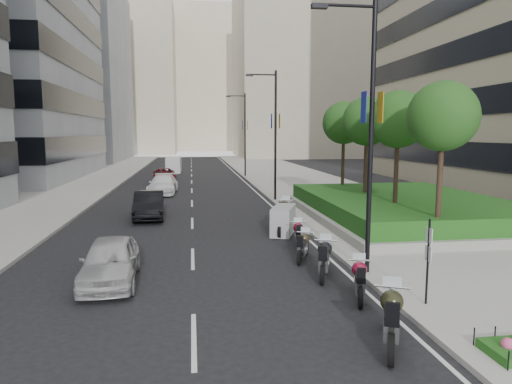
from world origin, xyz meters
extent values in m
plane|color=black|center=(0.00, 0.00, 0.00)|extent=(160.00, 160.00, 0.00)
cube|color=#9E9B93|center=(9.00, 30.00, 0.07)|extent=(10.00, 100.00, 0.15)
cube|color=#9E9B93|center=(-12.00, 30.00, 0.07)|extent=(8.00, 100.00, 0.15)
cube|color=silver|center=(3.70, 30.00, 0.01)|extent=(0.12, 100.00, 0.01)
cube|color=silver|center=(-1.50, 30.00, 0.01)|extent=(0.12, 100.00, 0.01)
cube|color=gray|center=(-24.00, 70.00, 15.00)|extent=(22.00, 26.00, 30.00)
cube|color=#B7AD93|center=(22.00, 80.00, 18.00)|extent=(28.00, 24.00, 36.00)
cube|color=#B7AD93|center=(-18.00, 100.00, 17.00)|extent=(26.00, 24.00, 34.00)
cube|color=#B7AD93|center=(2.00, 120.00, 19.00)|extent=(30.00, 24.00, 38.00)
cube|color=gray|center=(10.00, 10.00, 0.35)|extent=(10.00, 14.00, 0.40)
cube|color=#1F4D16|center=(10.00, 10.00, 0.95)|extent=(9.40, 13.40, 0.80)
cylinder|color=#332319|center=(8.50, 4.00, 2.55)|extent=(0.22, 0.22, 4.00)
sphere|color=#154516|center=(8.50, 4.00, 5.45)|extent=(2.80, 2.80, 2.80)
cylinder|color=#332319|center=(8.50, 8.00, 2.55)|extent=(0.22, 0.22, 4.00)
sphere|color=#154516|center=(8.50, 8.00, 5.45)|extent=(2.80, 2.80, 2.80)
cylinder|color=#332319|center=(8.50, 12.00, 2.55)|extent=(0.22, 0.22, 4.00)
sphere|color=#154516|center=(8.50, 12.00, 5.45)|extent=(2.80, 2.80, 2.80)
cylinder|color=#332319|center=(8.50, 16.00, 2.55)|extent=(0.22, 0.22, 4.00)
sphere|color=#154516|center=(8.50, 16.00, 5.45)|extent=(2.80, 2.80, 2.80)
cylinder|color=black|center=(4.30, 1.00, 4.50)|extent=(0.16, 0.16, 9.00)
cylinder|color=black|center=(3.40, 1.00, 8.70)|extent=(1.80, 0.10, 0.10)
cube|color=black|center=(2.50, 1.00, 8.65)|extent=(0.50, 0.22, 0.14)
cube|color=gold|center=(4.58, 1.00, 5.60)|extent=(0.02, 0.45, 1.00)
cube|color=navy|center=(4.02, 1.00, 5.60)|extent=(0.02, 0.45, 1.00)
cylinder|color=black|center=(4.30, 18.00, 4.50)|extent=(0.16, 0.16, 9.00)
cylinder|color=black|center=(3.40, 18.00, 8.70)|extent=(1.80, 0.10, 0.10)
cube|color=black|center=(2.50, 18.00, 8.65)|extent=(0.50, 0.22, 0.14)
cube|color=gold|center=(4.58, 18.00, 5.60)|extent=(0.02, 0.45, 1.00)
cube|color=navy|center=(4.02, 18.00, 5.60)|extent=(0.02, 0.45, 1.00)
cylinder|color=black|center=(4.30, 36.00, 4.50)|extent=(0.16, 0.16, 9.00)
cylinder|color=black|center=(3.40, 36.00, 8.70)|extent=(1.80, 0.10, 0.10)
cube|color=black|center=(2.50, 36.00, 8.65)|extent=(0.50, 0.22, 0.14)
cube|color=gold|center=(4.58, 36.00, 5.60)|extent=(0.02, 0.45, 1.00)
cube|color=navy|center=(4.02, 36.00, 5.60)|extent=(0.02, 0.45, 1.00)
cylinder|color=black|center=(4.80, -2.00, 1.25)|extent=(0.06, 0.06, 2.50)
cube|color=silver|center=(4.80, -2.00, 2.05)|extent=(0.02, 0.32, 0.42)
cube|color=silver|center=(4.80, -2.00, 1.55)|extent=(0.02, 0.32, 0.42)
cylinder|color=black|center=(2.53, -4.78, 0.34)|extent=(0.40, 0.68, 0.68)
cylinder|color=black|center=(3.25, -3.17, 0.34)|extent=(0.40, 0.68, 0.68)
cube|color=silver|center=(2.87, -4.02, 0.53)|extent=(0.69, 0.99, 0.46)
sphere|color=black|center=(3.02, -3.69, 0.95)|extent=(0.53, 0.53, 0.53)
cube|color=black|center=(2.73, -4.32, 0.88)|extent=(0.62, 0.88, 0.18)
cylinder|color=silver|center=(3.14, -3.42, 1.19)|extent=(0.77, 0.38, 0.06)
cylinder|color=black|center=(3.05, -1.71, 0.29)|extent=(0.29, 0.59, 0.58)
cylinder|color=black|center=(3.51, -0.29, 0.29)|extent=(0.29, 0.59, 0.58)
cube|color=silver|center=(3.26, -1.04, 0.45)|extent=(0.51, 0.84, 0.39)
sphere|color=maroon|center=(3.36, -0.75, 0.80)|extent=(0.45, 0.45, 0.45)
cube|color=black|center=(3.18, -1.31, 0.75)|extent=(0.47, 0.75, 0.15)
cylinder|color=silver|center=(3.44, -0.51, 1.01)|extent=(0.67, 0.26, 0.05)
cylinder|color=black|center=(2.56, 0.35, 0.32)|extent=(0.34, 0.64, 0.64)
cylinder|color=black|center=(3.14, 1.89, 0.32)|extent=(0.34, 0.64, 0.64)
cube|color=silver|center=(2.83, 1.07, 0.50)|extent=(0.60, 0.93, 0.43)
sphere|color=black|center=(2.95, 1.39, 0.89)|extent=(0.50, 0.50, 0.50)
cube|color=black|center=(2.72, 0.78, 0.83)|extent=(0.54, 0.83, 0.17)
cylinder|color=silver|center=(3.05, 1.65, 1.11)|extent=(0.73, 0.31, 0.05)
cylinder|color=black|center=(2.35, 2.55, 0.28)|extent=(0.32, 0.55, 0.56)
cylinder|color=black|center=(2.93, 3.86, 0.28)|extent=(0.32, 0.55, 0.56)
cube|color=silver|center=(2.62, 3.16, 0.43)|extent=(0.55, 0.80, 0.38)
sphere|color=#322B1B|center=(2.74, 3.43, 0.77)|extent=(0.43, 0.43, 0.43)
cube|color=black|center=(2.51, 2.92, 0.72)|extent=(0.50, 0.72, 0.14)
cylinder|color=silver|center=(2.84, 3.65, 0.97)|extent=(0.62, 0.31, 0.04)
cylinder|color=black|center=(2.79, 4.46, 0.28)|extent=(0.21, 0.57, 0.56)
cylinder|color=black|center=(3.06, 5.88, 0.28)|extent=(0.21, 0.57, 0.56)
cube|color=silver|center=(2.92, 5.13, 0.43)|extent=(0.41, 0.80, 0.38)
sphere|color=maroon|center=(2.98, 5.42, 0.78)|extent=(0.43, 0.43, 0.43)
cube|color=black|center=(2.87, 4.86, 0.72)|extent=(0.37, 0.71, 0.14)
cylinder|color=silver|center=(3.02, 5.66, 0.97)|extent=(0.66, 0.17, 0.05)
cylinder|color=black|center=(2.48, 6.86, 0.33)|extent=(0.35, 0.65, 0.65)
cylinder|color=black|center=(3.08, 8.44, 0.33)|extent=(0.35, 0.65, 0.65)
cube|color=gray|center=(2.78, 7.65, 0.68)|extent=(1.61, 2.38, 1.31)
cylinder|color=black|center=(2.98, 9.11, 0.35)|extent=(0.36, 0.70, 0.69)
cylinder|color=black|center=(3.58, 10.79, 0.35)|extent=(0.36, 0.70, 0.69)
cube|color=silver|center=(3.26, 9.90, 0.53)|extent=(0.64, 1.00, 0.47)
sphere|color=#35341D|center=(3.39, 10.24, 0.96)|extent=(0.53, 0.53, 0.53)
cube|color=black|center=(3.15, 9.58, 0.89)|extent=(0.58, 0.89, 0.18)
cylinder|color=silver|center=(3.49, 10.52, 1.20)|extent=(0.79, 0.33, 0.06)
imported|color=#B2B2B4|center=(-4.11, 1.52, 0.72)|extent=(1.92, 4.32, 1.44)
imported|color=black|center=(-3.89, 12.77, 0.76)|extent=(1.83, 4.67, 1.52)
imported|color=white|center=(-3.74, 23.30, 0.74)|extent=(2.37, 5.23, 1.49)
imported|color=maroon|center=(-4.19, 32.88, 0.65)|extent=(2.53, 4.84, 1.30)
cube|color=silver|center=(-3.63, 43.56, 0.93)|extent=(1.82, 4.47, 1.85)
cube|color=silver|center=(-3.63, 41.88, 0.49)|extent=(1.71, 1.11, 0.97)
cylinder|color=black|center=(-4.34, 41.97, 0.31)|extent=(0.22, 0.62, 0.62)
cylinder|color=black|center=(-2.92, 41.97, 0.31)|extent=(0.22, 0.62, 0.62)
cylinder|color=black|center=(-4.34, 44.97, 0.31)|extent=(0.22, 0.62, 0.62)
cylinder|color=black|center=(-2.92, 44.97, 0.31)|extent=(0.22, 0.62, 0.62)
camera|label=1|loc=(-1.48, -13.19, 4.78)|focal=32.00mm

